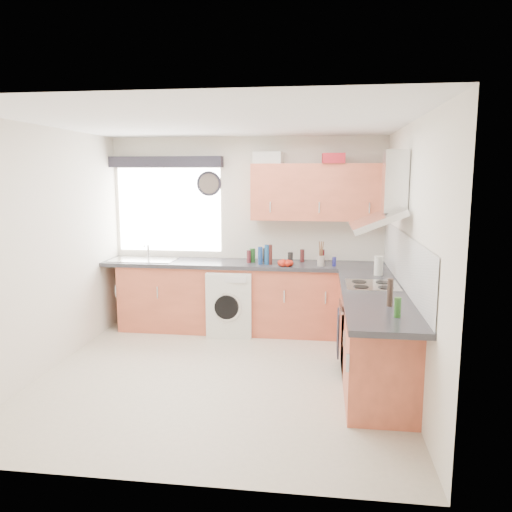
# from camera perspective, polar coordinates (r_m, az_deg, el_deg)

# --- Properties ---
(ground_plane) EXTENTS (3.60, 3.60, 0.00)m
(ground_plane) POSITION_cam_1_polar(r_m,az_deg,el_deg) (5.21, -4.07, -13.51)
(ground_plane) COLOR beige
(ceiling) EXTENTS (3.60, 3.60, 0.02)m
(ceiling) POSITION_cam_1_polar(r_m,az_deg,el_deg) (4.83, -4.42, 15.03)
(ceiling) COLOR white
(ceiling) RESTS_ON wall_back
(wall_back) EXTENTS (3.60, 0.02, 2.50)m
(wall_back) POSITION_cam_1_polar(r_m,az_deg,el_deg) (6.62, -1.07, 2.64)
(wall_back) COLOR silver
(wall_back) RESTS_ON ground_plane
(wall_front) EXTENTS (3.60, 0.02, 2.50)m
(wall_front) POSITION_cam_1_polar(r_m,az_deg,el_deg) (3.16, -10.90, -4.89)
(wall_front) COLOR silver
(wall_front) RESTS_ON ground_plane
(wall_left) EXTENTS (0.02, 3.60, 2.50)m
(wall_left) POSITION_cam_1_polar(r_m,az_deg,el_deg) (5.51, -22.87, 0.58)
(wall_left) COLOR silver
(wall_left) RESTS_ON ground_plane
(wall_right) EXTENTS (0.02, 3.60, 2.50)m
(wall_right) POSITION_cam_1_polar(r_m,az_deg,el_deg) (4.83, 17.16, -0.24)
(wall_right) COLOR silver
(wall_right) RESTS_ON ground_plane
(window) EXTENTS (1.40, 0.02, 1.10)m
(window) POSITION_cam_1_polar(r_m,az_deg,el_deg) (6.82, -9.89, 5.23)
(window) COLOR silver
(window) RESTS_ON wall_back
(window_blind) EXTENTS (1.50, 0.18, 0.14)m
(window_blind) POSITION_cam_1_polar(r_m,az_deg,el_deg) (6.72, -10.27, 10.54)
(window_blind) COLOR black
(window_blind) RESTS_ON wall_back
(splashback) EXTENTS (0.01, 3.00, 0.54)m
(splashback) POSITION_cam_1_polar(r_m,az_deg,el_deg) (5.13, 16.47, -0.46)
(splashback) COLOR white
(splashback) RESTS_ON wall_right
(base_cab_back) EXTENTS (3.00, 0.58, 0.86)m
(base_cab_back) POSITION_cam_1_polar(r_m,az_deg,el_deg) (6.50, -2.31, -4.84)
(base_cab_back) COLOR #B05035
(base_cab_back) RESTS_ON ground_plane
(base_cab_corner) EXTENTS (0.60, 0.60, 0.86)m
(base_cab_corner) POSITION_cam_1_polar(r_m,az_deg,el_deg) (6.42, 11.95, -5.22)
(base_cab_corner) COLOR #B05035
(base_cab_corner) RESTS_ON ground_plane
(base_cab_right) EXTENTS (0.58, 2.10, 0.86)m
(base_cab_right) POSITION_cam_1_polar(r_m,az_deg,el_deg) (5.13, 13.21, -8.97)
(base_cab_right) COLOR #B05035
(base_cab_right) RESTS_ON ground_plane
(worktop_back) EXTENTS (3.60, 0.62, 0.05)m
(worktop_back) POSITION_cam_1_polar(r_m,az_deg,el_deg) (6.38, -1.46, -0.93)
(worktop_back) COLOR #26262A
(worktop_back) RESTS_ON base_cab_back
(worktop_right) EXTENTS (0.62, 2.42, 0.05)m
(worktop_right) POSITION_cam_1_polar(r_m,az_deg,el_deg) (4.86, 13.46, -4.41)
(worktop_right) COLOR #26262A
(worktop_right) RESTS_ON base_cab_right
(sink) EXTENTS (0.84, 0.46, 0.10)m
(sink) POSITION_cam_1_polar(r_m,az_deg,el_deg) (6.70, -12.77, -0.10)
(sink) COLOR silver
(sink) RESTS_ON worktop_back
(oven) EXTENTS (0.56, 0.58, 0.85)m
(oven) POSITION_cam_1_polar(r_m,az_deg,el_deg) (5.27, 12.94, -8.51)
(oven) COLOR black
(oven) RESTS_ON ground_plane
(hob_plate) EXTENTS (0.52, 0.52, 0.01)m
(hob_plate) POSITION_cam_1_polar(r_m,az_deg,el_deg) (5.14, 13.14, -3.28)
(hob_plate) COLOR silver
(hob_plate) RESTS_ON worktop_right
(extractor_hood) EXTENTS (0.52, 0.78, 0.66)m
(extractor_hood) POSITION_cam_1_polar(r_m,az_deg,el_deg) (5.04, 14.63, 6.21)
(extractor_hood) COLOR silver
(extractor_hood) RESTS_ON wall_right
(upper_cabinets) EXTENTS (1.70, 0.35, 0.70)m
(upper_cabinets) POSITION_cam_1_polar(r_m,az_deg,el_deg) (6.33, 7.28, 7.26)
(upper_cabinets) COLOR #B05035
(upper_cabinets) RESTS_ON wall_back
(washing_machine) EXTENTS (0.60, 0.58, 0.82)m
(washing_machine) POSITION_cam_1_polar(r_m,az_deg,el_deg) (6.41, -2.92, -5.23)
(washing_machine) COLOR silver
(washing_machine) RESTS_ON ground_plane
(wall_clock) EXTENTS (0.33, 0.04, 0.33)m
(wall_clock) POSITION_cam_1_polar(r_m,az_deg,el_deg) (6.65, -5.42, 8.24)
(wall_clock) COLOR black
(wall_clock) RESTS_ON wall_back
(casserole) EXTENTS (0.39, 0.30, 0.15)m
(casserole) POSITION_cam_1_polar(r_m,az_deg,el_deg) (6.46, 1.48, 11.14)
(casserole) COLOR silver
(casserole) RESTS_ON upper_cabinets
(storage_box) EXTENTS (0.28, 0.24, 0.12)m
(storage_box) POSITION_cam_1_polar(r_m,az_deg,el_deg) (6.22, 8.84, 10.98)
(storage_box) COLOR maroon
(storage_box) RESTS_ON upper_cabinets
(utensil_pot) EXTENTS (0.11, 0.11, 0.12)m
(utensil_pot) POSITION_cam_1_polar(r_m,az_deg,el_deg) (6.15, 7.44, -0.57)
(utensil_pot) COLOR gray
(utensil_pot) RESTS_ON worktop_back
(kitchen_roll) EXTENTS (0.12, 0.12, 0.21)m
(kitchen_roll) POSITION_cam_1_polar(r_m,az_deg,el_deg) (5.69, 13.83, -1.09)
(kitchen_roll) COLOR silver
(kitchen_roll) RESTS_ON worktop_right
(tomato_cluster) EXTENTS (0.17, 0.17, 0.08)m
(tomato_cluster) POSITION_cam_1_polar(r_m,az_deg,el_deg) (6.11, 3.38, -0.80)
(tomato_cluster) COLOR #A61D0F
(tomato_cluster) RESTS_ON worktop_back
(jar_0) EXTENTS (0.06, 0.06, 0.16)m
(jar_0) POSITION_cam_1_polar(r_m,az_deg,el_deg) (6.32, -0.84, -0.07)
(jar_0) COLOR #541E22
(jar_0) RESTS_ON worktop_back
(jar_1) EXTENTS (0.06, 0.06, 0.17)m
(jar_1) POSITION_cam_1_polar(r_m,az_deg,el_deg) (6.41, 1.05, 0.12)
(jar_1) COLOR black
(jar_1) RESTS_ON worktop_back
(jar_2) EXTENTS (0.06, 0.06, 0.22)m
(jar_2) POSITION_cam_1_polar(r_m,az_deg,el_deg) (6.21, 0.49, 0.05)
(jar_2) COLOR navy
(jar_2) RESTS_ON worktop_back
(jar_3) EXTENTS (0.06, 0.06, 0.16)m
(jar_3) POSITION_cam_1_polar(r_m,az_deg,el_deg) (6.16, 3.94, -0.32)
(jar_3) COLOR black
(jar_3) RESTS_ON worktop_back
(jar_4) EXTENTS (0.07, 0.07, 0.16)m
(jar_4) POSITION_cam_1_polar(r_m,az_deg,el_deg) (6.44, 7.52, 0.03)
(jar_4) COLOR #5C1319
(jar_4) RESTS_ON worktop_back
(jar_5) EXTENTS (0.07, 0.07, 0.17)m
(jar_5) POSITION_cam_1_polar(r_m,az_deg,el_deg) (6.37, -0.41, 0.08)
(jar_5) COLOR #1C4B1A
(jar_5) RESTS_ON worktop_back
(jar_6) EXTENTS (0.05, 0.05, 0.11)m
(jar_6) POSITION_cam_1_polar(r_m,az_deg,el_deg) (6.16, 8.93, -0.63)
(jar_6) COLOR navy
(jar_6) RESTS_ON worktop_back
(jar_7) EXTENTS (0.04, 0.04, 0.25)m
(jar_7) POSITION_cam_1_polar(r_m,az_deg,el_deg) (6.18, 1.67, 0.15)
(jar_7) COLOR #3E1816
(jar_7) RESTS_ON worktop_back
(jar_8) EXTENTS (0.05, 0.05, 0.16)m
(jar_8) POSITION_cam_1_polar(r_m,az_deg,el_deg) (6.41, 5.30, 0.04)
(jar_8) COLOR #4E1C1B
(jar_8) RESTS_ON worktop_back
(jar_9) EXTENTS (0.06, 0.06, 0.25)m
(jar_9) POSITION_cam_1_polar(r_m,az_deg,el_deg) (6.19, 1.24, 0.15)
(jar_9) COLOR navy
(jar_9) RESTS_ON worktop_back
(bottle_0) EXTENTS (0.05, 0.05, 0.16)m
(bottle_0) POSITION_cam_1_polar(r_m,az_deg,el_deg) (4.07, 15.87, -5.67)
(bottle_0) COLOR #27561F
(bottle_0) RESTS_ON worktop_right
(bottle_1) EXTENTS (0.05, 0.05, 0.24)m
(bottle_1) POSITION_cam_1_polar(r_m,az_deg,el_deg) (4.38, 15.08, -4.04)
(bottle_1) COLOR #32231C
(bottle_1) RESTS_ON worktop_right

